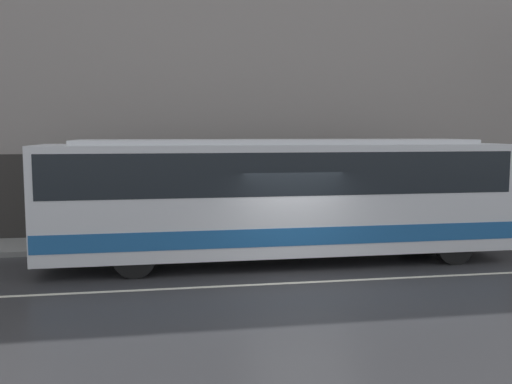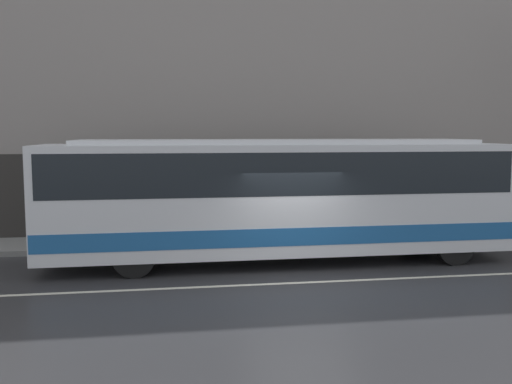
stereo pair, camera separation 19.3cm
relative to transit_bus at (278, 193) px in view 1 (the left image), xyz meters
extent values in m
plane|color=#2D2D30|center=(0.12, -2.25, -1.86)|extent=(60.00, 60.00, 0.00)
cube|color=gray|center=(0.12, 2.88, -1.78)|extent=(60.00, 2.27, 0.16)
cube|color=gray|center=(0.12, 4.16, 3.91)|extent=(60.00, 0.30, 11.53)
cube|color=#2D2B28|center=(0.12, 4.00, -0.46)|extent=(60.00, 0.06, 2.80)
cube|color=beige|center=(0.12, -2.25, -1.85)|extent=(54.00, 0.14, 0.01)
cube|color=silver|center=(-0.01, 0.00, -0.09)|extent=(12.29, 2.55, 2.82)
cube|color=#1E5999|center=(-0.01, 0.00, -0.96)|extent=(12.23, 2.58, 0.45)
cube|color=black|center=(-0.01, 0.00, 0.60)|extent=(11.92, 2.57, 1.07)
cube|color=orange|center=(6.09, 0.00, 1.13)|extent=(0.12, 1.92, 0.28)
cube|color=silver|center=(-0.01, 0.00, 1.38)|extent=(10.45, 2.17, 0.12)
cylinder|color=black|center=(4.54, -1.12, -1.34)|extent=(1.02, 0.28, 1.02)
cylinder|color=black|center=(4.54, 1.12, -1.34)|extent=(1.02, 0.28, 1.02)
cylinder|color=black|center=(-3.75, -1.12, -1.34)|extent=(1.02, 0.28, 1.02)
cylinder|color=black|center=(-3.75, 1.12, -1.34)|extent=(1.02, 0.28, 1.02)
camera|label=1|loc=(-3.21, -14.82, 1.63)|focal=40.00mm
camera|label=2|loc=(-3.02, -14.85, 1.63)|focal=40.00mm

